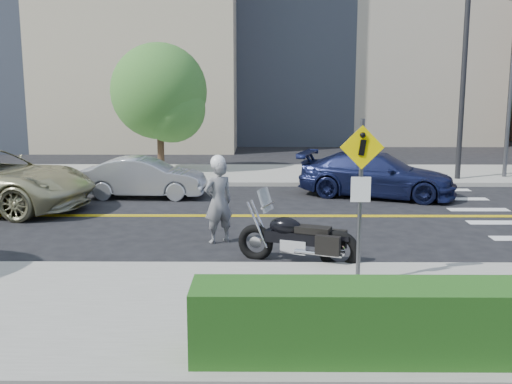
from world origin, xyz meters
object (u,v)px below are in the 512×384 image
at_px(parked_car_silver, 144,178).
at_px(parked_car_blue, 377,175).
at_px(motorcyclist, 218,199).
at_px(motorcycle, 298,227).
at_px(pedestrian_sign, 361,186).

distance_m(parked_car_silver, parked_car_blue, 7.77).
bearing_deg(motorcyclist, parked_car_silver, -93.05).
xyz_separation_m(motorcyclist, parked_car_silver, (-2.88, 5.74, -0.38)).
relative_size(motorcycle, parked_car_silver, 0.63).
xyz_separation_m(parked_car_silver, parked_car_blue, (7.77, 0.20, 0.08)).
relative_size(motorcyclist, motorcycle, 0.82).
xyz_separation_m(motorcyclist, parked_car_blue, (4.89, 5.93, -0.30)).
height_order(motorcyclist, parked_car_blue, motorcyclist).
bearing_deg(parked_car_silver, parked_car_blue, -86.05).
xyz_separation_m(motorcycle, parked_car_blue, (3.11, 7.62, -0.03)).
relative_size(pedestrian_sign, motorcyclist, 1.42).
distance_m(motorcyclist, motorcycle, 2.47).
bearing_deg(pedestrian_sign, parked_car_blue, 77.27).
height_order(pedestrian_sign, motorcyclist, pedestrian_sign).
xyz_separation_m(pedestrian_sign, parked_car_blue, (2.11, 9.34, -1.21)).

